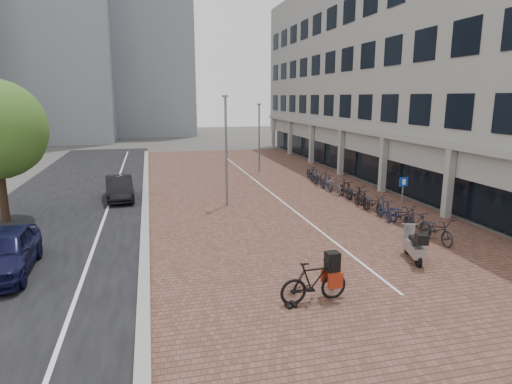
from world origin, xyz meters
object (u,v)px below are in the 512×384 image
object	(u,v)px
car_navy	(4,252)
parking_sign	(403,192)
hero_bike	(314,281)
scooter_front	(414,245)
car_dark	(119,188)

from	to	relation	value
car_navy	parking_sign	distance (m)	16.20
hero_bike	parking_sign	xyz separation A→B (m)	(6.96, 6.84, 0.71)
car_navy	scooter_front	size ratio (longest dim) A/B	2.51
car_dark	hero_bike	distance (m)	15.64
car_navy	parking_sign	world-z (taller)	parking_sign
hero_bike	scooter_front	xyz separation A→B (m)	(4.54, 2.15, -0.03)
car_navy	hero_bike	xyz separation A→B (m)	(9.03, -4.27, -0.12)
scooter_front	hero_bike	bearing A→B (deg)	-138.82
car_navy	parking_sign	bearing A→B (deg)	6.68
car_navy	car_dark	bearing A→B (deg)	71.16
scooter_front	parking_sign	world-z (taller)	parking_sign
car_navy	scooter_front	world-z (taller)	car_navy
scooter_front	car_navy	bearing A→B (deg)	-173.05
car_dark	hero_bike	size ratio (longest dim) A/B	1.97
car_dark	scooter_front	distance (m)	16.21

